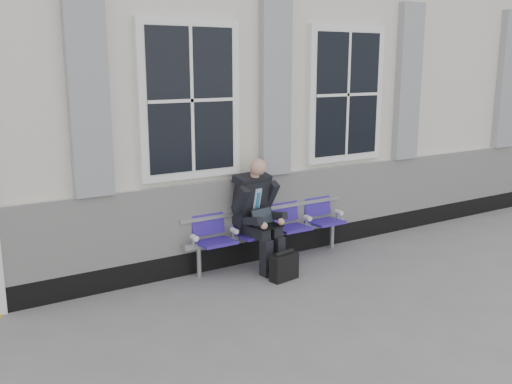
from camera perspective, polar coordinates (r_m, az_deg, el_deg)
ground at (r=7.70m, az=13.52°, el=-8.11°), size 70.00×70.00×0.00m
station_building at (r=9.94m, az=-0.43°, el=10.02°), size 14.40×4.40×4.49m
bench at (r=7.85m, az=1.36°, el=-3.09°), size 2.60×0.47×0.91m
businessman at (r=7.53m, az=0.14°, el=-1.84°), size 0.64×0.86×1.49m
briefcase at (r=7.29m, az=2.83°, el=-7.44°), size 0.40×0.22×0.39m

